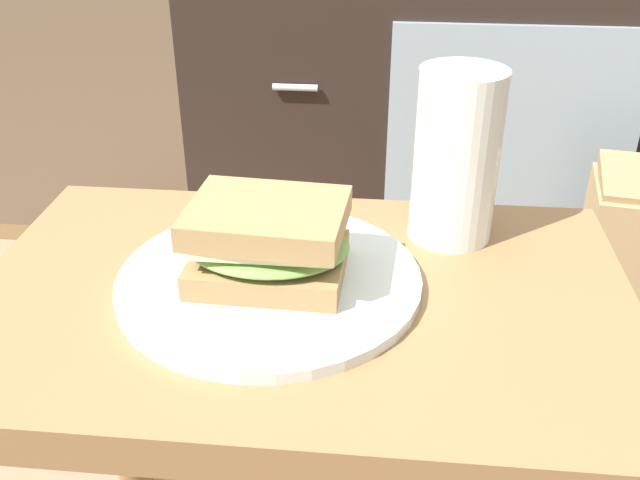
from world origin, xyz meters
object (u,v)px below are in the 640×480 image
Objects in this scene: plate at (269,280)px; paper_bag at (637,277)px; beer_glass at (456,160)px; tv_cabinet at (436,112)px; sandwich_front at (268,241)px.

paper_bag is (0.51, 0.52, -0.29)m from plate.
beer_glass is at bearing 34.01° from plate.
tv_cabinet is 2.67× the size of paper_bag.
tv_cabinet is 0.98m from plate.
beer_glass reaches higher than plate.
beer_glass reaches higher than sandwich_front.
sandwich_front is at bearing -145.99° from beer_glass.
beer_glass is at bearing -130.42° from paper_bag.
beer_glass is (0.16, 0.11, 0.07)m from plate.
tv_cabinet is 0.98m from sandwich_front.
plate is at bearing -101.55° from tv_cabinet.
plate is 0.20m from beer_glass.
paper_bag is at bearing 49.58° from beer_glass.
beer_glass is (0.16, 0.11, 0.03)m from sandwich_front.
paper_bag is (0.31, -0.43, -0.12)m from tv_cabinet.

